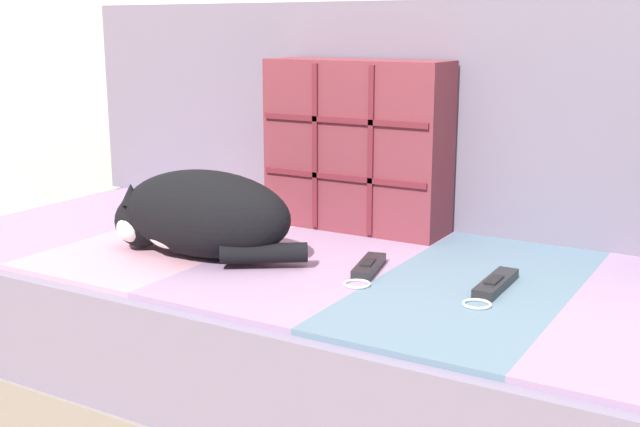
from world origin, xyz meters
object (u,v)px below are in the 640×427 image
at_px(throw_pillow_quilted, 357,145).
at_px(game_remote_far, 368,268).
at_px(couch, 398,358).
at_px(game_remote_near, 494,285).
at_px(sleeping_cat, 197,215).

xyz_separation_m(throw_pillow_quilted, game_remote_far, (0.18, -0.29, -0.18)).
bearing_deg(couch, game_remote_near, -15.76).
bearing_deg(game_remote_near, sleeping_cat, -171.07).
bearing_deg(game_remote_near, throw_pillow_quilted, 146.86).
height_order(sleeping_cat, game_remote_far, sleeping_cat).
bearing_deg(game_remote_far, game_remote_near, 4.67).
bearing_deg(couch, game_remote_far, -111.53).
bearing_deg(game_remote_near, couch, 164.24).
distance_m(throw_pillow_quilted, sleeping_cat, 0.41).
distance_m(couch, game_remote_far, 0.22).
relative_size(throw_pillow_quilted, sleeping_cat, 0.95).
distance_m(throw_pillow_quilted, game_remote_near, 0.53).
relative_size(couch, sleeping_cat, 4.90).
height_order(couch, game_remote_far, game_remote_far).
bearing_deg(throw_pillow_quilted, sleeping_cat, -114.34).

